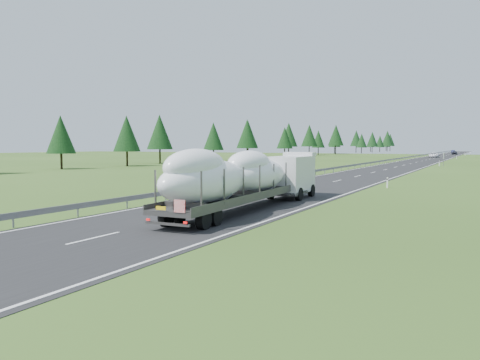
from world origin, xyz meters
The scene contains 10 objects.
ground centered at (0.00, 0.00, 0.00)m, with size 400.00×400.00×0.00m, color #32501A.
road_surface centered at (0.00, 100.00, 0.01)m, with size 10.00×400.00×0.02m, color black.
guardrail centered at (-5.30, 99.94, 0.60)m, with size 0.10×400.00×0.76m.
marker_posts centered at (6.50, 155.00, 0.54)m, with size 0.13×350.08×1.00m.
highway_sign centered at (7.20, 80.00, 1.81)m, with size 0.08×0.90×2.60m.
tree_line_left centered at (-44.29, 144.04, 6.88)m, with size 14.76×341.25×12.62m.
boat_truck centered at (1.72, 10.77, 2.09)m, with size 3.27×18.64×3.81m.
distant_van centered at (-0.79, 144.32, 0.82)m, with size 2.71×5.87×1.63m, color white.
distant_car_dark centered at (1.89, 195.74, 0.78)m, with size 1.84×4.57×1.56m, color black.
distant_car_blue centered at (-1.32, 237.53, 0.70)m, with size 1.49×4.26×1.40m, color #181C44.
Camera 1 is at (14.82, -14.45, 4.00)m, focal length 35.00 mm.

